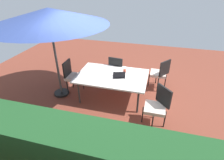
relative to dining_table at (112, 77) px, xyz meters
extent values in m
cube|color=brown|center=(0.00, 0.00, -0.69)|extent=(10.00, 10.00, 0.02)
cube|color=silver|center=(0.00, 0.00, 0.02)|extent=(1.90, 1.26, 0.04)
cylinder|color=#333333|center=(-0.80, -0.48, -0.34)|extent=(0.05, 0.05, 0.69)
cylinder|color=#333333|center=(0.80, -0.48, -0.34)|extent=(0.05, 0.05, 0.69)
cylinder|color=#333333|center=(-0.80, 0.48, -0.34)|extent=(0.05, 0.05, 0.69)
cylinder|color=#333333|center=(0.80, 0.48, -0.34)|extent=(0.05, 0.05, 0.69)
cylinder|color=#4C4C4C|center=(1.51, 0.21, 0.51)|extent=(0.06, 0.06, 2.38)
cone|color=#33478C|center=(1.51, 0.21, 1.56)|extent=(2.93, 2.93, 0.38)
cylinder|color=black|center=(1.51, 0.21, -0.65)|extent=(0.44, 0.44, 0.06)
cube|color=beige|center=(0.03, -0.83, -0.19)|extent=(0.46, 0.46, 0.08)
cube|color=black|center=(0.06, -0.62, 0.07)|extent=(0.44, 0.09, 0.45)
cylinder|color=black|center=(-0.17, -0.98, -0.46)|extent=(0.03, 0.03, 0.45)
cylinder|color=black|center=(0.19, -1.03, -0.46)|extent=(0.03, 0.03, 0.45)
cylinder|color=black|center=(-0.12, -0.63, -0.46)|extent=(0.03, 0.03, 0.45)
cylinder|color=black|center=(0.23, -0.67, -0.46)|extent=(0.03, 0.03, 0.45)
cube|color=beige|center=(1.15, -0.03, -0.19)|extent=(0.46, 0.46, 0.08)
cube|color=black|center=(1.36, -0.03, 0.07)|extent=(0.05, 0.44, 0.45)
cylinder|color=black|center=(0.97, 0.15, -0.46)|extent=(0.03, 0.03, 0.45)
cylinder|color=black|center=(0.97, -0.21, -0.46)|extent=(0.03, 0.03, 0.45)
cylinder|color=black|center=(1.33, 0.15, -0.46)|extent=(0.03, 0.03, 0.45)
cylinder|color=black|center=(1.33, -0.21, -0.46)|extent=(0.03, 0.03, 0.45)
cube|color=beige|center=(-1.22, 0.82, -0.19)|extent=(0.46, 0.46, 0.08)
cube|color=black|center=(-1.37, 0.68, 0.07)|extent=(0.32, 0.35, 0.45)
cylinder|color=black|center=(-0.96, 0.81, -0.46)|extent=(0.03, 0.03, 0.45)
cylinder|color=black|center=(-1.21, 1.08, -0.46)|extent=(0.03, 0.03, 0.45)
cylinder|color=black|center=(-1.23, 0.57, -0.46)|extent=(0.03, 0.03, 0.45)
cylinder|color=black|center=(-1.47, 0.84, -0.46)|extent=(0.03, 0.03, 0.45)
cube|color=beige|center=(-1.22, -0.90, -0.19)|extent=(0.46, 0.46, 0.08)
cube|color=black|center=(-1.39, -0.77, 0.07)|extent=(0.30, 0.37, 0.45)
cylinder|color=black|center=(-1.19, -1.15, -0.46)|extent=(0.03, 0.03, 0.45)
cylinder|color=black|center=(-0.97, -0.87, -0.46)|extent=(0.03, 0.03, 0.45)
cylinder|color=black|center=(-1.47, -0.93, -0.46)|extent=(0.03, 0.03, 0.45)
cylinder|color=black|center=(-1.25, -0.65, -0.46)|extent=(0.03, 0.03, 0.45)
cube|color=#2D2D33|center=(-0.20, 0.03, 0.05)|extent=(0.37, 0.31, 0.02)
cube|color=black|center=(-0.23, 0.13, 0.16)|extent=(0.32, 0.14, 0.20)
cylinder|color=#CC4C33|center=(-0.30, -0.26, 0.09)|extent=(0.08, 0.08, 0.10)
camera|label=1|loc=(-1.10, 4.11, 2.36)|focal=28.53mm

